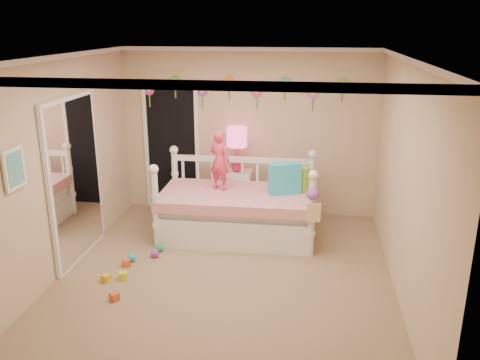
% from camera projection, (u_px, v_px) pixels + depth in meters
% --- Properties ---
extents(floor, '(4.00, 4.50, 0.01)m').
position_uv_depth(floor, '(225.00, 277.00, 5.97)').
color(floor, '#7F684C').
rests_on(floor, ground).
extents(ceiling, '(4.00, 4.50, 0.01)m').
position_uv_depth(ceiling, '(223.00, 57.00, 5.18)').
color(ceiling, white).
rests_on(ceiling, floor).
extents(back_wall, '(4.00, 0.01, 2.60)m').
position_uv_depth(back_wall, '(249.00, 133.00, 7.69)').
color(back_wall, tan).
rests_on(back_wall, floor).
extents(left_wall, '(0.01, 4.50, 2.60)m').
position_uv_depth(left_wall, '(58.00, 168.00, 5.84)').
color(left_wall, tan).
rests_on(left_wall, floor).
extents(right_wall, '(0.01, 4.50, 2.60)m').
position_uv_depth(right_wall, '(406.00, 182.00, 5.30)').
color(right_wall, tan).
rests_on(right_wall, floor).
extents(crown_molding, '(4.00, 4.50, 0.06)m').
position_uv_depth(crown_molding, '(223.00, 60.00, 5.18)').
color(crown_molding, white).
rests_on(crown_molding, ceiling).
extents(daybed, '(2.22, 1.21, 1.19)m').
position_uv_depth(daybed, '(237.00, 197.00, 6.95)').
color(daybed, white).
rests_on(daybed, floor).
extents(pillow_turquoise, '(0.46, 0.30, 0.44)m').
position_uv_depth(pillow_turquoise, '(285.00, 179.00, 6.80)').
color(pillow_turquoise, teal).
rests_on(pillow_turquoise, daybed).
extents(pillow_lime, '(0.38, 0.29, 0.34)m').
position_uv_depth(pillow_lime, '(296.00, 178.00, 6.99)').
color(pillow_lime, '#ABE345').
rests_on(pillow_lime, daybed).
extents(child, '(0.37, 0.31, 0.86)m').
position_uv_depth(child, '(220.00, 160.00, 6.92)').
color(child, '#ED365B').
rests_on(child, daybed).
extents(nightstand, '(0.47, 0.37, 0.75)m').
position_uv_depth(nightstand, '(237.00, 194.00, 7.71)').
color(nightstand, white).
rests_on(nightstand, floor).
extents(table_lamp, '(0.31, 0.31, 0.69)m').
position_uv_depth(table_lamp, '(237.00, 142.00, 7.46)').
color(table_lamp, '#E61E57').
rests_on(table_lamp, nightstand).
extents(closet_doorway, '(0.90, 0.04, 2.07)m').
position_uv_depth(closet_doorway, '(172.00, 147.00, 7.93)').
color(closet_doorway, black).
rests_on(closet_doorway, back_wall).
extents(flower_decals, '(3.40, 0.02, 0.50)m').
position_uv_depth(flower_decals, '(243.00, 92.00, 7.50)').
color(flower_decals, '#B2668C').
rests_on(flower_decals, back_wall).
extents(mirror_closet, '(0.07, 1.30, 2.10)m').
position_uv_depth(mirror_closet, '(75.00, 180.00, 6.20)').
color(mirror_closet, white).
rests_on(mirror_closet, left_wall).
extents(wall_picture, '(0.05, 0.34, 0.42)m').
position_uv_depth(wall_picture, '(14.00, 169.00, 4.91)').
color(wall_picture, white).
rests_on(wall_picture, left_wall).
extents(hanging_bag, '(0.20, 0.16, 0.36)m').
position_uv_depth(hanging_bag, '(312.00, 206.00, 6.24)').
color(hanging_bag, beige).
rests_on(hanging_bag, daybed).
extents(toy_scatter, '(1.18, 1.49, 0.11)m').
position_uv_depth(toy_scatter, '(115.00, 267.00, 6.09)').
color(toy_scatter, '#996666').
rests_on(toy_scatter, floor).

